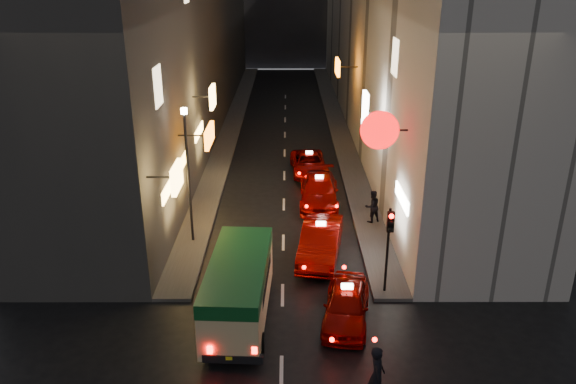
{
  "coord_description": "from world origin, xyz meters",
  "views": [
    {
      "loc": [
        0.19,
        -10.35,
        11.95
      ],
      "look_at": [
        0.22,
        13.0,
        2.54
      ],
      "focal_mm": 35.0,
      "sensor_mm": 36.0,
      "label": 1
    }
  ],
  "objects_px": {
    "lamp_post": "(188,167)",
    "taxi_near": "(346,302)",
    "traffic_light": "(389,234)",
    "minibus": "(239,284)",
    "pedestrian_crossing": "(377,371)"
  },
  "relations": [
    {
      "from": "minibus",
      "to": "pedestrian_crossing",
      "type": "distance_m",
      "value": 5.95
    },
    {
      "from": "pedestrian_crossing",
      "to": "lamp_post",
      "type": "xyz_separation_m",
      "value": [
        -6.99,
        10.25,
        2.65
      ]
    },
    {
      "from": "taxi_near",
      "to": "pedestrian_crossing",
      "type": "relative_size",
      "value": 2.41
    },
    {
      "from": "minibus",
      "to": "taxi_near",
      "type": "distance_m",
      "value": 3.92
    },
    {
      "from": "pedestrian_crossing",
      "to": "traffic_light",
      "type": "distance_m",
      "value": 6.06
    },
    {
      "from": "taxi_near",
      "to": "lamp_post",
      "type": "bearing_deg",
      "value": 136.46
    },
    {
      "from": "pedestrian_crossing",
      "to": "traffic_light",
      "type": "relative_size",
      "value": 0.61
    },
    {
      "from": "minibus",
      "to": "taxi_near",
      "type": "height_order",
      "value": "minibus"
    },
    {
      "from": "minibus",
      "to": "pedestrian_crossing",
      "type": "relative_size",
      "value": 2.68
    },
    {
      "from": "pedestrian_crossing",
      "to": "lamp_post",
      "type": "bearing_deg",
      "value": 37.08
    },
    {
      "from": "minibus",
      "to": "taxi_near",
      "type": "relative_size",
      "value": 1.11
    },
    {
      "from": "traffic_light",
      "to": "lamp_post",
      "type": "bearing_deg",
      "value": 151.09
    },
    {
      "from": "minibus",
      "to": "traffic_light",
      "type": "distance_m",
      "value": 5.89
    },
    {
      "from": "traffic_light",
      "to": "lamp_post",
      "type": "xyz_separation_m",
      "value": [
        -8.2,
        4.53,
        1.04
      ]
    },
    {
      "from": "lamp_post",
      "to": "taxi_near",
      "type": "bearing_deg",
      "value": -43.54
    }
  ]
}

